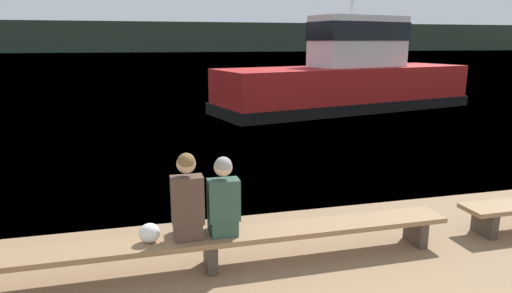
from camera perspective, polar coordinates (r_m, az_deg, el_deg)
The scene contains 7 objects.
water_surface at distance 126.66m, azimuth -14.13°, elevation 11.44°, with size 240.00×240.00×0.00m, color #426B8E.
far_shoreline at distance 124.39m, azimuth -14.21°, elevation 13.12°, with size 600.00×12.00×7.43m, color #2D3D2D.
bench_main at distance 5.62m, azimuth -5.75°, elevation -11.80°, with size 6.24×0.48×0.42m.
person_left at distance 5.38m, azimuth -8.60°, elevation -6.66°, with size 0.37×0.40×1.05m.
person_right at distance 5.45m, azimuth -4.12°, elevation -6.69°, with size 0.37×0.40×0.98m.
shopping_bag at distance 5.49m, azimuth -13.16°, elevation -10.48°, with size 0.24×0.20×0.23m.
tugboat_red at distance 18.83m, azimuth 11.41°, elevation 8.09°, with size 11.23×5.41×7.01m.
Camera 1 is at (-1.86, -1.63, 2.70)m, focal length 32.00 mm.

